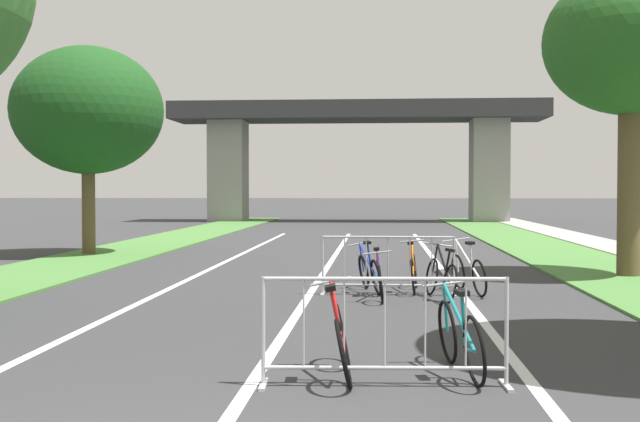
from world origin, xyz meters
name	(u,v)px	position (x,y,z in m)	size (l,w,h in m)	color
grass_verge_left	(139,247)	(-6.33, 20.32, 0.03)	(2.82, 49.67, 0.05)	#477A38
grass_verge_right	(547,250)	(6.33, 20.32, 0.03)	(2.82, 49.67, 0.05)	#477A38
sidewalk_path_right	(623,250)	(8.60, 20.32, 0.04)	(1.72, 49.67, 0.08)	#9E9B93
lane_stripe_center	(326,268)	(0.00, 14.37, 0.00)	(0.14, 28.73, 0.01)	silver
lane_stripe_right_lane	(442,269)	(2.71, 14.37, 0.00)	(0.14, 28.73, 0.01)	silver
lane_stripe_left_lane	(213,268)	(-2.71, 14.37, 0.00)	(0.14, 28.73, 0.01)	silver
overpass_bridge	(357,135)	(0.00, 41.05, 4.92)	(21.02, 4.14, 6.74)	#2D2D30
tree_left_oak_mid	(88,111)	(-6.94, 17.62, 4.07)	(4.22, 4.22, 5.88)	brown
tree_right_maple_mid	(631,44)	(6.51, 12.97, 4.92)	(3.64, 3.64, 6.53)	brown
crowd_barrier_nearest	(385,332)	(1.28, 3.30, 0.52)	(2.39, 0.57, 1.05)	#ADADB2
crowd_barrier_second	(388,266)	(1.39, 9.80, 0.52)	(2.37, 0.46, 1.05)	#ADADB2
bicycle_teal_0	(460,337)	(2.05, 3.84, 0.38)	(0.55, 1.71, 0.91)	black
bicycle_blue_1	(369,272)	(1.06, 10.26, 0.36)	(0.70, 1.61, 0.95)	black
bicycle_black_2	(441,277)	(2.29, 9.35, 0.38)	(0.53, 1.72, 0.96)	black
bicycle_white_3	(468,272)	(2.83, 10.15, 0.38)	(0.72, 1.72, 0.98)	black
bicycle_orange_4	(414,271)	(1.87, 10.37, 0.38)	(0.46, 1.67, 0.93)	black
bicycle_purple_5	(380,278)	(1.25, 9.31, 0.36)	(0.47, 1.71, 0.87)	black
bicycle_red_6	(342,340)	(0.86, 3.65, 0.38)	(0.50, 1.67, 0.97)	black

